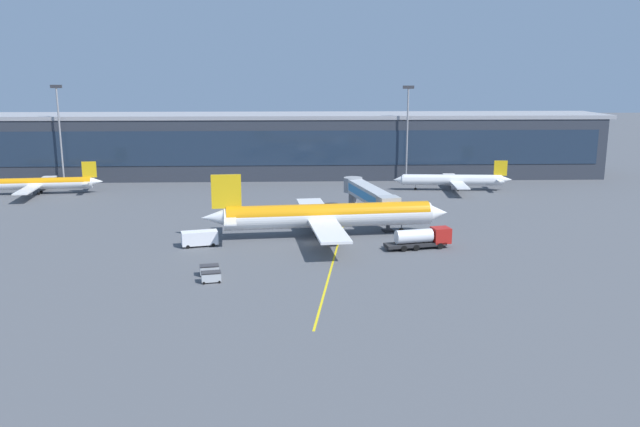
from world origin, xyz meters
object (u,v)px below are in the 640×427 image
fuel_tanker (422,238)px  lavatory_truck (199,238)px  baggage_cart_0 (211,277)px  commuter_jet_near (452,180)px  baggage_cart_1 (209,270)px  commuter_jet_far (33,184)px  main_airliner (327,215)px

fuel_tanker → lavatory_truck: fuel_tanker is taller
lavatory_truck → baggage_cart_0: (4.32, -18.77, -0.64)m
fuel_tanker → lavatory_truck: (-36.19, 2.74, -0.32)m
fuel_tanker → commuter_jet_near: commuter_jet_near is taller
lavatory_truck → baggage_cart_0: bearing=-77.0°
lavatory_truck → baggage_cart_1: 16.07m
fuel_tanker → baggage_cart_1: bearing=-158.4°
lavatory_truck → baggage_cart_0: lavatory_truck is taller
baggage_cart_0 → baggage_cart_1: bearing=101.2°
fuel_tanker → commuter_jet_far: commuter_jet_far is taller
lavatory_truck → baggage_cart_1: (3.69, -15.63, -0.64)m
lavatory_truck → baggage_cart_0: 19.27m
fuel_tanker → commuter_jet_far: bearing=148.2°
main_airliner → baggage_cart_1: 27.78m
lavatory_truck → commuter_jet_far: commuter_jet_far is taller
fuel_tanker → baggage_cart_0: 35.69m
main_airliner → lavatory_truck: main_airliner is taller
baggage_cart_1 → commuter_jet_near: (49.94, 64.74, 1.80)m
main_airliner → baggage_cart_1: (-17.63, -21.26, -2.93)m
lavatory_truck → commuter_jet_far: bearing=133.5°
baggage_cart_1 → commuter_jet_far: commuter_jet_far is taller
baggage_cart_1 → commuter_jet_near: 81.78m
lavatory_truck → commuter_jet_far: 65.74m
fuel_tanker → commuter_jet_near: bearing=71.4°
baggage_cart_0 → commuter_jet_near: size_ratio=0.10×
main_airliner → commuter_jet_far: (-66.55, 42.06, -1.16)m
main_airliner → baggage_cart_0: (-17.01, -24.40, -2.93)m
commuter_jet_far → main_airliner: bearing=-32.3°
commuter_jet_near → fuel_tanker: bearing=-108.6°
baggage_cart_0 → commuter_jet_far: (-49.55, 66.46, 1.78)m
main_airliner → commuter_jet_near: main_airliner is taller
commuter_jet_far → commuter_jet_near: size_ratio=1.12×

